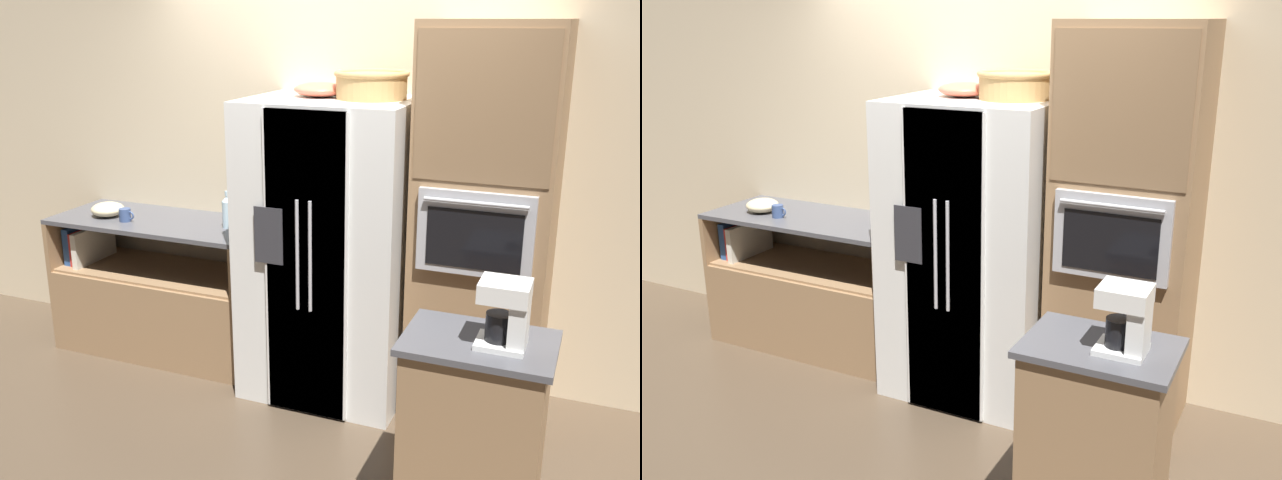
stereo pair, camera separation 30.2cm
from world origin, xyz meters
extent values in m
plane|color=#4C3D2D|center=(0.00, 0.00, 0.00)|extent=(20.00, 20.00, 0.00)
cube|color=beige|center=(0.00, 0.48, 1.40)|extent=(12.00, 0.06, 2.80)
cube|color=#93704C|center=(-1.20, 0.13, 0.29)|extent=(1.46, 0.63, 0.57)
cube|color=#93704C|center=(-1.20, 0.13, 0.58)|extent=(1.40, 0.58, 0.02)
cube|color=#93704C|center=(-1.91, 0.13, 0.74)|extent=(0.04, 0.63, 0.34)
cube|color=#93704C|center=(-0.49, 0.13, 0.74)|extent=(0.04, 0.63, 0.34)
cube|color=#4C4C51|center=(-1.20, 0.13, 0.93)|extent=(1.46, 0.63, 0.03)
cube|color=#284C8E|center=(-1.85, 0.10, 0.72)|extent=(0.05, 0.34, 0.26)
cube|color=#B72D28|center=(-1.79, 0.10, 0.70)|extent=(0.04, 0.35, 0.23)
cube|color=silver|center=(-1.74, 0.10, 0.71)|extent=(0.04, 0.42, 0.25)
cube|color=silver|center=(0.06, 0.07, 0.90)|extent=(0.97, 0.75, 1.80)
cube|color=silver|center=(0.06, -0.32, 0.90)|extent=(0.48, 0.02, 1.76)
cube|color=silver|center=(0.07, -0.32, 0.90)|extent=(0.48, 0.02, 1.76)
cylinder|color=#B2B2B7|center=(0.03, -0.34, 0.99)|extent=(0.02, 0.02, 0.63)
cylinder|color=#B2B2B7|center=(0.10, -0.34, 0.99)|extent=(0.02, 0.02, 0.63)
cube|color=#2D2D33|center=(-0.15, -0.33, 1.08)|extent=(0.17, 0.01, 0.32)
cube|color=#93704C|center=(0.95, 0.14, 1.11)|extent=(0.73, 0.62, 2.23)
cube|color=#ADADB2|center=(0.95, -0.19, 1.18)|extent=(0.60, 0.04, 0.44)
cube|color=black|center=(0.95, -0.21, 1.15)|extent=(0.49, 0.01, 0.31)
cylinder|color=#B2B2B7|center=(0.95, -0.22, 1.35)|extent=(0.52, 0.02, 0.02)
cube|color=olive|center=(0.95, -0.17, 1.81)|extent=(0.68, 0.01, 0.75)
cube|color=#93704C|center=(1.13, -0.92, 0.45)|extent=(0.59, 0.43, 0.91)
cube|color=#4C4C51|center=(1.13, -0.92, 0.92)|extent=(0.64, 0.47, 0.03)
cylinder|color=tan|center=(0.27, 0.14, 1.87)|extent=(0.40, 0.40, 0.14)
torus|color=tan|center=(0.27, 0.14, 1.94)|extent=(0.42, 0.42, 0.03)
ellipsoid|color=#DB664C|center=(-0.04, 0.15, 1.84)|extent=(0.31, 0.31, 0.08)
cylinder|color=silver|center=(-0.68, 0.13, 1.03)|extent=(0.06, 0.06, 0.17)
cone|color=silver|center=(-0.68, 0.13, 1.13)|extent=(0.06, 0.06, 0.04)
cylinder|color=silver|center=(-0.68, 0.13, 1.17)|extent=(0.02, 0.02, 0.03)
cylinder|color=#384C7A|center=(-1.38, 0.01, 0.98)|extent=(0.08, 0.08, 0.09)
torus|color=#384C7A|center=(-1.34, 0.01, 0.98)|extent=(0.06, 0.01, 0.06)
ellipsoid|color=beige|center=(-1.57, 0.07, 0.99)|extent=(0.22, 0.22, 0.09)
cube|color=white|center=(1.22, -0.95, 0.95)|extent=(0.20, 0.18, 0.02)
cylinder|color=black|center=(1.20, -0.95, 1.02)|extent=(0.11, 0.11, 0.12)
cube|color=white|center=(1.28, -0.95, 1.08)|extent=(0.07, 0.15, 0.28)
cube|color=white|center=(1.22, -0.95, 1.18)|extent=(0.20, 0.18, 0.08)
camera|label=1|loc=(1.54, -3.71, 2.24)|focal=40.00mm
camera|label=2|loc=(1.82, -3.59, 2.24)|focal=40.00mm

